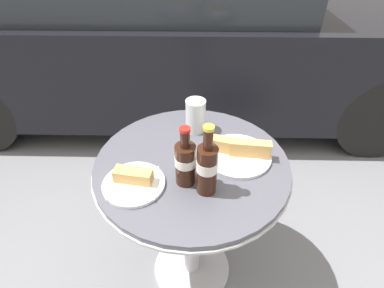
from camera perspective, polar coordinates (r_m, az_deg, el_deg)
The scene contains 8 objects.
ground_plane at distance 1.63m, azimuth -0.03°, elevation -22.55°, with size 30.00×30.00×0.00m, color slate.
bistro_table at distance 1.18m, azimuth -0.04°, elevation -9.31°, with size 0.70×0.70×0.72m.
cola_bottle_left at distance 0.90m, azimuth 2.89°, elevation -4.44°, with size 0.07×0.07×0.25m.
cola_bottle_right at distance 0.94m, azimuth -1.25°, elevation -3.42°, with size 0.07×0.07×0.21m.
drinking_glass at distance 1.18m, azimuth 0.68°, elevation 5.18°, with size 0.08×0.08×0.13m.
lunch_plate_near at distance 0.99m, azimuth -11.04°, elevation -6.96°, with size 0.20×0.20×0.06m.
lunch_plate_far at distance 1.09m, azimuth 8.73°, elevation -1.44°, with size 0.24×0.24×0.07m.
parked_car at distance 2.66m, azimuth -3.25°, elevation 20.36°, with size 4.53×1.70×1.28m.
Camera 1 is at (0.02, -0.80, 1.43)m, focal length 28.00 mm.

